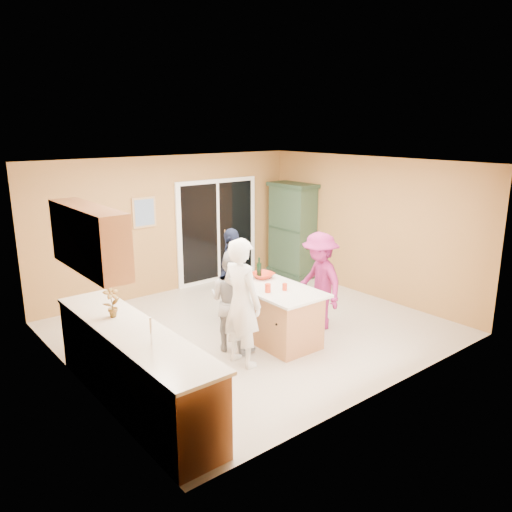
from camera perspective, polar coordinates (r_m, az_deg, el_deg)
floor at (r=8.03m, az=-0.39°, el=-8.27°), size 5.50×5.50×0.00m
ceiling at (r=7.41m, az=-0.42°, el=10.56°), size 5.50×5.00×0.10m
wall_back at (r=9.65m, az=-9.70°, el=3.55°), size 5.50×0.10×2.60m
wall_front at (r=5.94m, az=14.80°, el=-3.81°), size 5.50×0.10×2.60m
wall_left at (r=6.35m, az=-20.26°, el=-3.06°), size 0.10×5.00×2.60m
wall_right at (r=9.53m, az=12.67°, el=3.26°), size 0.10×5.00×2.60m
left_cabinet_run at (r=5.85m, az=-13.18°, el=-12.93°), size 0.65×3.05×1.24m
upper_cabinets at (r=6.08m, az=-18.56°, el=1.94°), size 0.35×1.60×0.75m
sliding_door at (r=10.22m, az=-4.41°, el=2.90°), size 1.90×0.07×2.10m
framed_picture at (r=9.33m, az=-12.66°, el=4.89°), size 0.46×0.04×0.56m
kitchen_island at (r=7.50m, az=2.05°, el=-6.76°), size 0.89×1.61×0.84m
green_hutch at (r=10.59m, az=4.17°, el=2.85°), size 0.57×1.08×1.98m
woman_white at (r=6.61m, az=-1.65°, el=-5.33°), size 0.49×0.68×1.75m
woman_grey at (r=7.08m, az=-2.74°, el=-5.10°), size 0.78×0.87×1.48m
woman_navy at (r=8.22m, az=-2.67°, el=-2.05°), size 0.97×0.74×1.54m
woman_magenta at (r=7.85m, az=7.27°, el=-2.89°), size 0.78×1.11×1.56m
serving_bowl at (r=7.75m, az=0.76°, el=-2.23°), size 0.35×0.35×0.08m
tulip_vase at (r=6.12m, az=-16.15°, el=-5.08°), size 0.20×0.14×0.38m
tumbler_near at (r=7.10m, az=1.36°, el=-3.68°), size 0.11×0.11×0.13m
tumbler_far at (r=7.19m, az=3.30°, el=-3.55°), size 0.08×0.08×0.10m
wine_bottle at (r=7.73m, az=0.36°, el=-1.61°), size 0.08×0.08×0.33m
white_plate at (r=7.62m, az=-2.25°, el=-2.81°), size 0.28×0.28×0.02m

